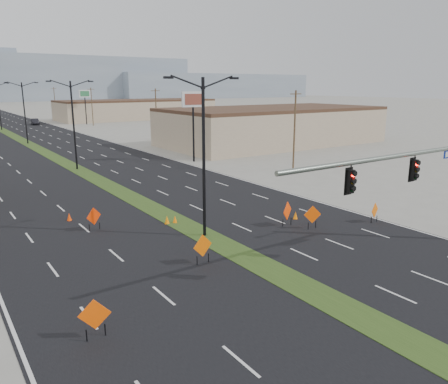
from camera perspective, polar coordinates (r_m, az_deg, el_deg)
ground at (r=20.23m, az=16.44°, el=-14.93°), size 600.00×600.00×0.00m
building_se_near at (r=74.07m, az=6.35°, el=8.44°), size 36.00×18.00×5.50m
building_se_far at (r=131.82m, az=-11.29°, el=10.45°), size 44.00×16.00×5.00m
mesa_center at (r=315.58m, az=-25.30°, el=13.31°), size 220.00×50.00×28.00m
mesa_east at (r=358.07m, az=-1.67°, el=13.68°), size 160.00×50.00×18.00m
signal_mast at (r=26.53m, az=25.60°, el=2.14°), size 16.30×0.60×8.00m
streetlight_0 at (r=27.20m, az=-2.67°, el=5.08°), size 5.15×0.24×10.02m
streetlight_1 at (r=52.95m, az=-19.07°, el=8.58°), size 5.15×0.24×10.02m
streetlight_2 at (r=80.23m, az=-24.62°, el=9.61°), size 5.15×0.24×10.02m
utility_pole_0 at (r=49.76m, az=9.19°, el=8.00°), size 1.60×0.20×9.00m
utility_pole_1 at (r=78.81m, az=-8.85°, el=10.08°), size 1.60×0.20×9.00m
utility_pole_2 at (r=111.34m, az=-16.86°, el=10.70°), size 1.60×0.20×9.00m
utility_pole_3 at (r=145.02m, az=-21.22°, el=10.94°), size 1.60×0.20×9.00m
car_mid at (r=119.16m, az=-23.46°, el=8.42°), size 1.94×4.62×1.48m
construction_sign_0 at (r=17.97m, az=-16.54°, el=-15.24°), size 1.20×0.41×1.66m
construction_sign_1 at (r=23.91m, az=-2.80°, el=-7.15°), size 1.26×0.22×1.69m
construction_sign_2 at (r=30.52m, az=-16.64°, el=-3.16°), size 1.12×0.51×1.60m
construction_sign_3 at (r=30.49m, az=8.27°, el=-2.56°), size 1.20×0.58×1.74m
construction_sign_4 at (r=30.17m, az=11.48°, el=-3.01°), size 1.14×0.52×1.63m
construction_sign_5 at (r=32.78m, az=19.09°, el=-2.37°), size 1.05×0.33×1.44m
cone_0 at (r=31.15m, az=-6.42°, el=-3.59°), size 0.42×0.42×0.55m
cone_1 at (r=31.02m, az=-7.46°, el=-3.65°), size 0.43×0.43×0.60m
cone_2 at (r=32.31m, az=9.31°, el=-3.03°), size 0.36×0.36×0.57m
cone_3 at (r=33.43m, az=-19.56°, el=-3.09°), size 0.45×0.45×0.57m
pole_sign_east_near at (r=55.59m, az=-4.07°, el=11.26°), size 2.88×0.83×8.79m
pole_sign_east_far at (r=115.45m, az=-17.73°, el=11.79°), size 2.75×0.42×8.43m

